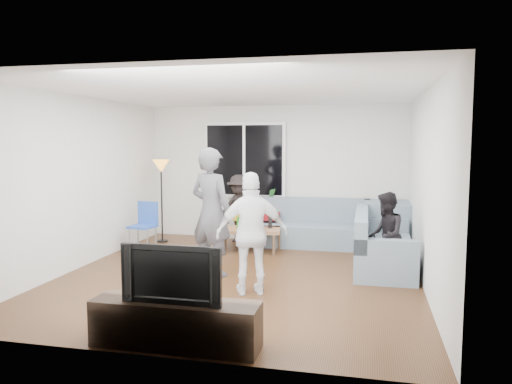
% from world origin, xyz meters
% --- Properties ---
extents(floor, '(5.00, 5.50, 0.04)m').
position_xyz_m(floor, '(0.00, 0.00, -0.02)').
color(floor, '#56351C').
rests_on(floor, ground).
extents(ceiling, '(5.00, 5.50, 0.04)m').
position_xyz_m(ceiling, '(0.00, 0.00, 2.62)').
color(ceiling, white).
rests_on(ceiling, ground).
extents(wall_back, '(5.00, 0.04, 2.60)m').
position_xyz_m(wall_back, '(0.00, 2.77, 1.30)').
color(wall_back, silver).
rests_on(wall_back, ground).
extents(wall_front, '(5.00, 0.04, 2.60)m').
position_xyz_m(wall_front, '(0.00, -2.77, 1.30)').
color(wall_front, silver).
rests_on(wall_front, ground).
extents(wall_left, '(0.04, 5.50, 2.60)m').
position_xyz_m(wall_left, '(-2.52, 0.00, 1.30)').
color(wall_left, silver).
rests_on(wall_left, ground).
extents(wall_right, '(0.04, 5.50, 2.60)m').
position_xyz_m(wall_right, '(2.52, 0.00, 1.30)').
color(wall_right, silver).
rests_on(wall_right, ground).
extents(window_frame, '(1.62, 0.06, 1.47)m').
position_xyz_m(window_frame, '(-0.60, 2.69, 1.55)').
color(window_frame, white).
rests_on(window_frame, wall_back).
extents(window_glass, '(1.50, 0.02, 1.35)m').
position_xyz_m(window_glass, '(-0.60, 2.65, 1.55)').
color(window_glass, black).
rests_on(window_glass, window_frame).
extents(window_mullion, '(0.05, 0.03, 1.35)m').
position_xyz_m(window_mullion, '(-0.60, 2.64, 1.55)').
color(window_mullion, white).
rests_on(window_mullion, window_frame).
extents(radiator, '(1.30, 0.12, 0.62)m').
position_xyz_m(radiator, '(-0.60, 2.65, 0.31)').
color(radiator, silver).
rests_on(radiator, floor).
extents(potted_plant, '(0.26, 0.23, 0.39)m').
position_xyz_m(potted_plant, '(-0.07, 2.62, 0.81)').
color(potted_plant, '#286428').
rests_on(potted_plant, radiator).
extents(vase, '(0.19, 0.19, 0.18)m').
position_xyz_m(vase, '(-0.93, 2.62, 0.71)').
color(vase, silver).
rests_on(vase, radiator).
extents(sofa_back_section, '(2.30, 0.85, 0.85)m').
position_xyz_m(sofa_back_section, '(0.66, 2.27, 0.42)').
color(sofa_back_section, slate).
rests_on(sofa_back_section, floor).
extents(sofa_right_section, '(2.00, 0.85, 0.85)m').
position_xyz_m(sofa_right_section, '(2.02, 0.91, 0.42)').
color(sofa_right_section, slate).
rests_on(sofa_right_section, floor).
extents(sofa_corner, '(0.85, 0.85, 0.85)m').
position_xyz_m(sofa_corner, '(2.13, 2.27, 0.42)').
color(sofa_corner, slate).
rests_on(sofa_corner, floor).
extents(cushion_yellow, '(0.40, 0.34, 0.14)m').
position_xyz_m(cushion_yellow, '(-0.53, 2.25, 0.51)').
color(cushion_yellow, '#B9971B').
rests_on(cushion_yellow, sofa_back_section).
extents(cushion_red, '(0.38, 0.33, 0.13)m').
position_xyz_m(cushion_red, '(-0.03, 2.33, 0.51)').
color(cushion_red, maroon).
rests_on(cushion_red, sofa_back_section).
extents(coffee_table, '(1.18, 0.77, 0.40)m').
position_xyz_m(coffee_table, '(-0.26, 1.60, 0.20)').
color(coffee_table, '#A0734D').
rests_on(coffee_table, floor).
extents(pitcher, '(0.17, 0.17, 0.17)m').
position_xyz_m(pitcher, '(-0.26, 1.56, 0.49)').
color(pitcher, maroon).
rests_on(pitcher, coffee_table).
extents(side_chair, '(0.46, 0.46, 0.86)m').
position_xyz_m(side_chair, '(-2.05, 1.14, 0.43)').
color(side_chair, '#2A53B6').
rests_on(side_chair, floor).
extents(floor_lamp, '(0.32, 0.32, 1.56)m').
position_xyz_m(floor_lamp, '(-2.05, 1.98, 0.78)').
color(floor_lamp, orange).
rests_on(floor_lamp, floor).
extents(player_left, '(0.78, 0.64, 1.83)m').
position_xyz_m(player_left, '(-0.41, -0.04, 0.92)').
color(player_left, '#444448').
rests_on(player_left, floor).
extents(player_right, '(0.98, 0.66, 1.54)m').
position_xyz_m(player_right, '(0.36, -0.77, 0.77)').
color(player_right, white).
rests_on(player_right, floor).
extents(spectator_right, '(0.48, 0.60, 1.22)m').
position_xyz_m(spectator_right, '(2.02, 0.33, 0.61)').
color(spectator_right, black).
rests_on(spectator_right, floor).
extents(spectator_back, '(0.91, 0.63, 1.29)m').
position_xyz_m(spectator_back, '(-0.61, 2.30, 0.64)').
color(spectator_back, black).
rests_on(spectator_back, floor).
extents(tv_console, '(1.60, 0.40, 0.44)m').
position_xyz_m(tv_console, '(0.03, -2.50, 0.22)').
color(tv_console, '#332319').
rests_on(tv_console, floor).
extents(television, '(0.96, 0.13, 0.55)m').
position_xyz_m(television, '(0.03, -2.50, 0.72)').
color(television, black).
rests_on(television, tv_console).
extents(bottle_c, '(0.07, 0.07, 0.21)m').
position_xyz_m(bottle_c, '(-0.25, 1.78, 0.51)').
color(bottle_c, '#301C0A').
rests_on(bottle_c, coffee_table).
extents(bottle_d, '(0.07, 0.07, 0.28)m').
position_xyz_m(bottle_d, '(-0.05, 1.52, 0.54)').
color(bottle_d, '#FD4B16').
rests_on(bottle_d, coffee_table).
extents(bottle_e, '(0.07, 0.07, 0.24)m').
position_xyz_m(bottle_e, '(0.11, 1.69, 0.52)').
color(bottle_e, black).
rests_on(bottle_e, coffee_table).
extents(bottle_b, '(0.08, 0.08, 0.21)m').
position_xyz_m(bottle_b, '(-0.40, 1.48, 0.50)').
color(bottle_b, '#208919').
rests_on(bottle_b, coffee_table).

